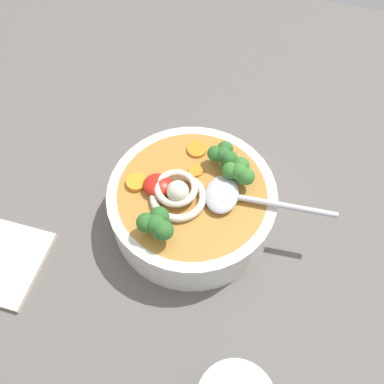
{
  "coord_description": "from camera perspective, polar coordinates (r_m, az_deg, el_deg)",
  "views": [
    {
      "loc": [
        -7.66,
        28.52,
        58.46
      ],
      "look_at": [
        0.95,
        -0.8,
        10.12
      ],
      "focal_mm": 39.91,
      "sensor_mm": 36.0,
      "label": 1
    }
  ],
  "objects": [
    {
      "name": "broccoli_floret_rear",
      "position": [
        0.58,
        4.21,
        5.06
      ],
      "size": [
        4.34,
        3.73,
        3.43
      ],
      "color": "#7A9E60",
      "rests_on": "soup_bowl"
    },
    {
      "name": "soup_bowl",
      "position": [
        0.6,
        -0.0,
        -1.66
      ],
      "size": [
        23.05,
        23.05,
        6.71
      ],
      "color": "silver",
      "rests_on": "table_slab"
    },
    {
      "name": "broccoli_floret_left",
      "position": [
        0.57,
        6.31,
        2.77
      ],
      "size": [
        4.52,
        3.89,
        3.57
      ],
      "color": "#7A9E60",
      "rests_on": "soup_bowl"
    },
    {
      "name": "table_slab",
      "position": [
        0.64,
        0.62,
        -4.82
      ],
      "size": [
        118.38,
        118.38,
        3.41
      ],
      "primitive_type": "cube",
      "color": "#5B5651",
      "rests_on": "ground"
    },
    {
      "name": "soup_spoon",
      "position": [
        0.56,
        5.42,
        -0.55
      ],
      "size": [
        17.4,
        6.3,
        1.6
      ],
      "rotation": [
        0.0,
        0.0,
        3.21
      ],
      "color": "#B7B7BC",
      "rests_on": "soup_bowl"
    },
    {
      "name": "carrot_slice_front",
      "position": [
        0.59,
        0.46,
        2.87
      ],
      "size": [
        2.03,
        2.03,
        0.4
      ],
      "primitive_type": "cylinder",
      "color": "orange",
      "rests_on": "soup_bowl"
    },
    {
      "name": "chili_sauce_dollop",
      "position": [
        0.57,
        -4.48,
        1.17
      ],
      "size": [
        4.04,
        3.63,
        1.82
      ],
      "primitive_type": "ellipsoid",
      "color": "red",
      "rests_on": "soup_bowl"
    },
    {
      "name": "carrot_slice_extra_b",
      "position": [
        0.61,
        0.67,
        5.74
      ],
      "size": [
        2.83,
        2.83,
        0.43
      ],
      "primitive_type": "cylinder",
      "color": "orange",
      "rests_on": "soup_bowl"
    },
    {
      "name": "carrot_slice_extra_a",
      "position": [
        0.58,
        -7.41,
        1.35
      ],
      "size": [
        2.81,
        2.81,
        0.7
      ],
      "primitive_type": "cylinder",
      "color": "orange",
      "rests_on": "soup_bowl"
    },
    {
      "name": "broccoli_floret_beside_chili",
      "position": [
        0.52,
        -4.81,
        -4.24
      ],
      "size": [
        4.89,
        4.21,
        3.86
      ],
      "color": "#7A9E60",
      "rests_on": "soup_bowl"
    },
    {
      "name": "noodle_pile",
      "position": [
        0.56,
        -1.99,
        -0.26
      ],
      "size": [
        8.3,
        8.14,
        3.34
      ],
      "color": "beige",
      "rests_on": "soup_bowl"
    }
  ]
}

